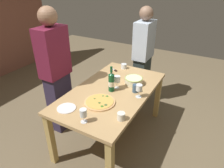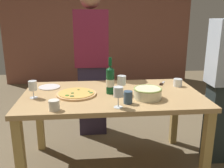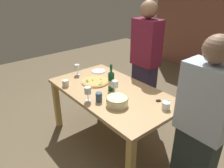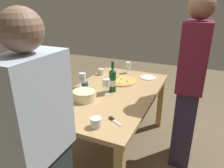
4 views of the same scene
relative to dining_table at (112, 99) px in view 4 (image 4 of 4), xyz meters
The scene contains 15 objects.
ground_plane 0.66m from the dining_table, ahead, with size 8.00×8.00×0.00m, color brown.
dining_table is the anchor object (origin of this frame).
pizza 0.34m from the dining_table, behind, with size 0.35×0.35×0.03m.
serving_bowl 0.36m from the dining_table, 30.19° to the right, with size 0.24×0.24×0.09m.
wine_bottle 0.22m from the dining_table, behind, with size 0.07×0.07×0.33m.
wine_glass_near_pizza 0.71m from the dining_table, behind, with size 0.07×0.07×0.15m.
wine_glass_by_bottle 0.41m from the dining_table, 87.64° to the right, with size 0.07×0.07×0.16m.
wine_glass_far_left 0.23m from the dining_table, 18.53° to the right, with size 0.08×0.08×0.17m.
cup_amber 0.61m from the dining_table, 141.79° to the right, with size 0.08×0.08×0.08m, color silver.
cup_ceramic 0.32m from the dining_table, 69.23° to the right, with size 0.07×0.07×0.10m, color #38516A.
cup_spare 0.70m from the dining_table, 13.90° to the left, with size 0.08×0.08×0.08m, color white.
side_plate 0.64m from the dining_table, 158.20° to the left, with size 0.21×0.21×0.01m, color white.
pizza_knife 0.60m from the dining_table, 25.47° to the left, with size 0.10×0.14×0.02m.
person_host 0.81m from the dining_table, 102.62° to the left, with size 0.39×0.24×1.73m.
person_guest_left 1.14m from the dining_table, ahead, with size 0.41×0.24×1.62m.
Camera 4 is at (1.86, 0.83, 1.63)m, focal length 33.16 mm.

